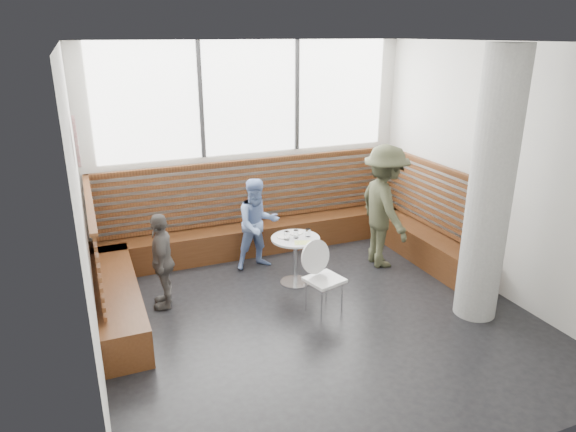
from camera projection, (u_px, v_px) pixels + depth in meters
name	position (u px, v px, depth m)	size (l,w,h in m)	color
room	(322.00, 193.00, 5.73)	(5.00, 5.00, 3.20)	silver
booth	(268.00, 237.00, 7.67)	(5.00, 2.50, 1.44)	#472611
concrete_column	(491.00, 190.00, 5.86)	(0.50, 0.50, 3.20)	gray
wall_art	(76.00, 141.00, 4.96)	(0.50, 0.50, 0.03)	white
cafe_table	(295.00, 251.00, 6.99)	(0.66, 0.66, 0.68)	silver
cafe_chair	(322.00, 271.00, 6.30)	(0.43, 0.42, 0.90)	white
adult_man	(384.00, 207.00, 7.45)	(1.17, 0.67, 1.82)	#3E402B
child_back	(258.00, 224.00, 7.43)	(0.66, 0.51, 1.35)	#7A97D4
child_left	(162.00, 261.00, 6.37)	(0.73, 0.30, 1.24)	#5A5551
plate_near	(283.00, 237.00, 6.95)	(0.18, 0.18, 0.01)	white
plate_far	(295.00, 233.00, 7.08)	(0.21, 0.21, 0.01)	white
glass_left	(287.00, 236.00, 6.84)	(0.07, 0.07, 0.12)	white
glass_mid	(296.00, 234.00, 6.91)	(0.07, 0.07, 0.11)	white
glass_right	(308.00, 233.00, 6.95)	(0.07, 0.07, 0.11)	white
menu_card	(303.00, 243.00, 6.76)	(0.22, 0.15, 0.00)	#A5C64C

